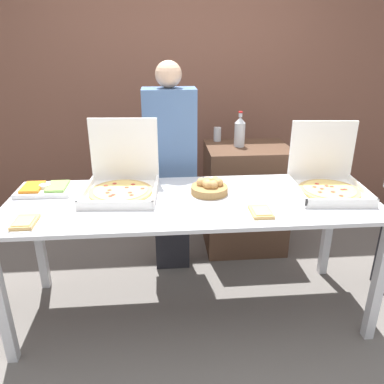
# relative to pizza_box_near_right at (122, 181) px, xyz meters

# --- Properties ---
(ground_plane) EXTENTS (16.00, 16.00, 0.00)m
(ground_plane) POSITION_rel_pizza_box_near_right_xyz_m (0.45, -0.16, -0.95)
(ground_plane) COLOR slate
(brick_wall_behind) EXTENTS (10.00, 0.06, 2.80)m
(brick_wall_behind) POSITION_rel_pizza_box_near_right_xyz_m (0.45, 1.54, 0.45)
(brick_wall_behind) COLOR brown
(brick_wall_behind) RESTS_ON ground_plane
(buffet_table) EXTENTS (2.35, 0.83, 0.87)m
(buffet_table) POSITION_rel_pizza_box_near_right_xyz_m (0.45, -0.16, -0.18)
(buffet_table) COLOR silver
(buffet_table) RESTS_ON ground_plane
(pizza_box_near_right) EXTENTS (0.50, 0.51, 0.46)m
(pizza_box_near_right) POSITION_rel_pizza_box_near_right_xyz_m (0.00, 0.00, 0.00)
(pizza_box_near_right) COLOR white
(pizza_box_near_right) RESTS_ON buffet_table
(pizza_box_far_right) EXTENTS (0.48, 0.49, 0.44)m
(pizza_box_far_right) POSITION_rel_pizza_box_near_right_xyz_m (1.36, -0.10, -0.00)
(pizza_box_far_right) COLOR white
(pizza_box_far_right) RESTS_ON buffet_table
(paper_plate_front_left) EXTENTS (0.23, 0.23, 0.03)m
(paper_plate_front_left) POSITION_rel_pizza_box_near_right_xyz_m (0.83, -0.41, -0.07)
(paper_plate_front_left) COLOR white
(paper_plate_front_left) RESTS_ON buffet_table
(paper_plate_front_center) EXTENTS (0.21, 0.21, 0.03)m
(paper_plate_front_center) POSITION_rel_pizza_box_near_right_xyz_m (-0.49, -0.43, -0.07)
(paper_plate_front_center) COLOR white
(paper_plate_front_center) RESTS_ON buffet_table
(veggie_tray) EXTENTS (0.36, 0.24, 0.05)m
(veggie_tray) POSITION_rel_pizza_box_near_right_xyz_m (-0.51, 0.05, -0.06)
(veggie_tray) COLOR white
(veggie_tray) RESTS_ON buffet_table
(bread_basket) EXTENTS (0.24, 0.24, 0.10)m
(bread_basket) POSITION_rel_pizza_box_near_right_xyz_m (0.58, -0.06, -0.04)
(bread_basket) COLOR #9E7542
(bread_basket) RESTS_ON buffet_table
(sideboard_podium) EXTENTS (0.71, 0.54, 0.96)m
(sideboard_podium) POSITION_rel_pizza_box_near_right_xyz_m (1.01, 0.72, -0.47)
(sideboard_podium) COLOR #4C3323
(sideboard_podium) RESTS_ON ground_plane
(soda_bottle) EXTENTS (0.09, 0.09, 0.30)m
(soda_bottle) POSITION_rel_pizza_box_near_right_xyz_m (0.93, 0.74, 0.14)
(soda_bottle) COLOR #B7BCC1
(soda_bottle) RESTS_ON sideboard_podium
(soda_can_silver) EXTENTS (0.07, 0.07, 0.12)m
(soda_can_silver) POSITION_rel_pizza_box_near_right_xyz_m (0.77, 0.93, 0.08)
(soda_can_silver) COLOR silver
(soda_can_silver) RESTS_ON sideboard_podium
(person_guest_cap) EXTENTS (0.40, 0.22, 1.68)m
(person_guest_cap) POSITION_rel_pizza_box_near_right_xyz_m (0.34, 0.47, -0.07)
(person_guest_cap) COLOR black
(person_guest_cap) RESTS_ON ground_plane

